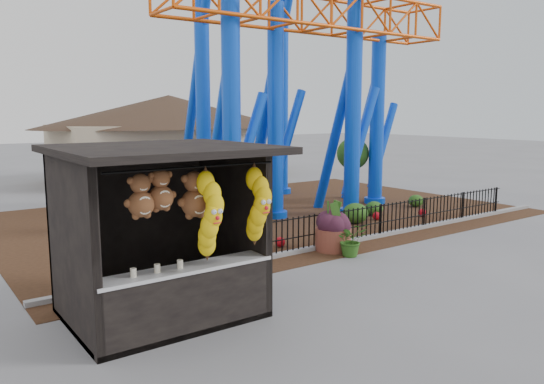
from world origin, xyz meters
TOP-DOWN VIEW (x-y plane):
  - ground at (0.00, 0.00)m, footprint 120.00×120.00m
  - mulch_bed at (4.00, 8.00)m, footprint 18.00×12.00m
  - curb at (4.00, 3.00)m, footprint 18.00×0.18m
  - prize_booth at (-2.98, 0.91)m, footprint 3.50×3.40m
  - picket_fence at (4.90, 3.00)m, footprint 12.20×0.06m
  - roller_coaster at (5.12, 8.23)m, footprint 11.00×6.37m
  - terracotta_planter at (2.63, 2.70)m, footprint 1.06×1.06m
  - planter_foliage at (2.63, 2.70)m, footprint 0.70×0.70m
  - potted_plant at (2.63, 2.01)m, footprint 0.93×0.86m
  - landscaping at (4.56, 5.64)m, footprint 8.79×3.87m
  - pavilion at (6.00, 20.00)m, footprint 15.00×15.00m

SIDE VIEW (x-z plane):
  - ground at x=0.00m, z-range 0.00..0.00m
  - mulch_bed at x=4.00m, z-range 0.00..0.02m
  - curb at x=4.00m, z-range 0.00..0.12m
  - terracotta_planter at x=2.63m, z-range 0.00..0.61m
  - landscaping at x=4.56m, z-range -0.03..0.68m
  - potted_plant at x=2.63m, z-range 0.00..0.87m
  - picket_fence at x=4.90m, z-range 0.00..1.00m
  - planter_foliage at x=2.63m, z-range 0.61..1.25m
  - prize_booth at x=-2.98m, z-range -0.03..3.09m
  - pavilion at x=6.00m, z-range 0.67..5.47m
  - roller_coaster at x=5.12m, z-range 1.03..11.85m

